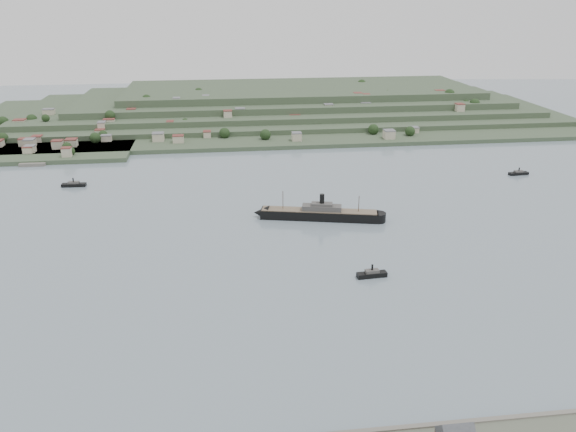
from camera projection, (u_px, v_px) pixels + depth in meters
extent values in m
plane|color=slate|center=(296.00, 252.00, 327.79)|extent=(1400.00, 1400.00, 0.00)
cube|color=#32432C|center=(254.00, 121.00, 659.27)|extent=(760.00, 260.00, 4.00)
cube|color=#32432C|center=(268.00, 112.00, 683.03)|extent=(680.00, 220.00, 5.00)
cube|color=#32432C|center=(279.00, 105.00, 696.61)|extent=(600.00, 200.00, 6.00)
cube|color=#32432C|center=(290.00, 98.00, 709.82)|extent=(520.00, 180.00, 7.00)
cube|color=#32432C|center=(300.00, 90.00, 722.67)|extent=(440.00, 160.00, 8.00)
cube|color=#32432C|center=(52.00, 150.00, 534.32)|extent=(150.00, 90.00, 4.00)
cube|color=slate|center=(34.00, 163.00, 495.20)|extent=(22.00, 14.00, 2.80)
cube|color=black|center=(319.00, 215.00, 374.12)|extent=(78.27, 27.79, 6.06)
cone|color=black|center=(261.00, 213.00, 377.83)|extent=(12.48, 12.48, 10.39)
cylinder|color=black|center=(378.00, 217.00, 370.42)|extent=(10.39, 10.39, 6.06)
cube|color=brown|center=(319.00, 210.00, 372.92)|extent=(76.38, 26.55, 0.52)
cube|color=#464341|center=(322.00, 208.00, 372.05)|extent=(27.07, 13.48, 3.46)
cube|color=#464341|center=(322.00, 204.00, 371.19)|extent=(14.87, 9.04, 2.16)
cylinder|color=black|center=(322.00, 200.00, 369.99)|extent=(3.12, 3.12, 7.79)
cylinder|color=#412C1E|center=(283.00, 201.00, 373.09)|extent=(0.43, 0.43, 13.86)
cylinder|color=#412C1E|center=(359.00, 205.00, 368.64)|extent=(0.43, 0.43, 12.12)
cube|color=black|center=(372.00, 275.00, 297.92)|extent=(16.45, 5.54, 2.59)
cube|color=#464341|center=(372.00, 271.00, 297.21)|extent=(7.52, 4.00, 1.94)
cylinder|color=black|center=(372.00, 268.00, 296.42)|extent=(1.08, 1.08, 3.77)
cube|color=black|center=(74.00, 185.00, 438.99)|extent=(18.62, 5.98, 2.45)
cube|color=#464341|center=(74.00, 183.00, 438.32)|extent=(8.47, 4.48, 1.84)
cylinder|color=black|center=(73.00, 180.00, 437.56)|extent=(1.02, 1.02, 3.58)
cube|color=black|center=(519.00, 173.00, 467.59)|extent=(16.92, 5.98, 2.21)
cube|color=#464341|center=(519.00, 172.00, 466.98)|extent=(7.75, 4.30, 1.66)
cylinder|color=black|center=(519.00, 169.00, 466.30)|extent=(0.92, 0.92, 3.23)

